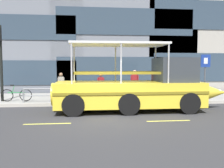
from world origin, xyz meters
The scene contains 13 objects.
ground_plane centered at (0.00, 0.00, 0.00)m, with size 120.00×120.00×0.00m, color #333335.
sidewalk centered at (0.00, 5.60, 0.09)m, with size 32.00×4.80×0.18m, color #99968E.
curb_edge centered at (0.00, 3.11, 0.09)m, with size 32.00×0.18×0.18m, color #B2ADA3.
lane_centreline centered at (0.00, -0.97, 0.00)m, with size 25.80×0.12×0.01m.
curb_guardrail centered at (0.92, 3.45, 0.71)m, with size 10.74×0.09×0.79m.
traffic_light_pole centered at (-5.77, 4.06, 2.80)m, with size 0.24×0.46×4.33m.
parking_sign centered at (6.35, 3.84, 2.03)m, with size 0.60×0.12×2.72m.
leaned_bicycle centered at (-4.93, 3.95, 0.56)m, with size 1.74×0.46×0.96m.
duck_tour_boat centered at (1.71, 1.41, 1.10)m, with size 8.84×2.49×3.32m.
pedestrian_near_bow centered at (4.74, 4.45, 1.20)m, with size 0.28×0.47×1.70m.
pedestrian_mid_left centered at (2.11, 4.63, 1.25)m, with size 0.48×0.30×1.77m.
pedestrian_mid_right centered at (-0.01, 4.82, 1.13)m, with size 0.45×0.22×1.57m.
pedestrian_near_stern centered at (-2.48, 4.84, 1.15)m, with size 0.39×0.32×1.61m.
Camera 1 is at (-0.87, -10.29, 2.24)m, focal length 38.66 mm.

